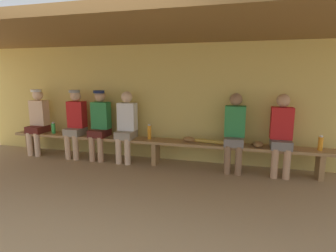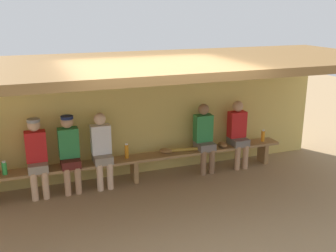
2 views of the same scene
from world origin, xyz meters
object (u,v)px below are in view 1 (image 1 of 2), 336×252
player_in_blue (235,129)px  water_bottle_orange (149,132)px  player_in_white (100,122)px  baseball_glove_worn (189,139)px  water_bottle_green (53,128)px  player_in_red (126,124)px  player_with_sunglasses (38,119)px  bench (156,144)px  player_middle (281,132)px  baseball_bat (205,141)px  baseball_glove_tan (258,144)px  player_rightmost (76,120)px  water_bottle_clear (321,143)px

player_in_blue → water_bottle_orange: size_ratio=4.80×
player_in_white → baseball_glove_worn: size_ratio=5.60×
water_bottle_green → player_in_red: bearing=0.6°
player_in_white → player_with_sunglasses: size_ratio=1.00×
bench → baseball_glove_worn: baseball_glove_worn is taller
player_in_red → player_middle: (2.72, 0.00, 0.00)m
player_in_blue → baseball_bat: bearing=-179.6°
baseball_glove_worn → baseball_glove_tan: (1.17, -0.05, 0.00)m
player_in_white → player_rightmost: size_ratio=1.00×
water_bottle_green → baseball_glove_tan: (3.98, -0.02, -0.06)m
player_rightmost → player_middle: bearing=-0.0°
player_in_white → water_bottle_clear: size_ratio=5.56×
player_in_blue → baseball_bat: 0.54m
player_in_red → player_with_sunglasses: bearing=180.0°
water_bottle_green → baseball_bat: 3.11m
player_rightmost → water_bottle_clear: size_ratio=5.56×
baseball_glove_worn → bench: bearing=-145.2°
player_rightmost → player_middle: size_ratio=1.01×
baseball_glove_tan → baseball_glove_worn: bearing=90.7°
water_bottle_green → water_bottle_orange: (2.06, 0.03, 0.02)m
player_in_red → water_bottle_clear: 3.31m
player_in_blue → baseball_glove_worn: player_in_blue is taller
player_with_sunglasses → baseball_bat: (3.48, -0.00, -0.25)m
player_in_red → baseball_glove_tan: (2.37, -0.03, -0.22)m
player_in_white → water_bottle_clear: (3.86, -0.01, -0.17)m
player_middle → player_in_blue: size_ratio=1.00×
player_in_white → water_bottle_clear: bearing=-0.1°
player_in_blue → baseball_glove_worn: (-0.78, 0.01, -0.22)m
water_bottle_green → baseball_glove_worn: water_bottle_green is taller
player_rightmost → water_bottle_clear: (4.40, -0.01, -0.17)m
player_with_sunglasses → baseball_bat: 3.49m
bench → player_rightmost: 1.71m
player_middle → baseball_glove_tan: 0.42m
player_in_white → water_bottle_orange: player_in_white is taller
player_in_red → player_in_white: (-0.55, 0.00, 0.02)m
bench → player_in_blue: size_ratio=4.49×
bench → water_bottle_green: water_bottle_green is taller
player_rightmost → water_bottle_orange: size_ratio=4.84×
player_rightmost → player_middle: 3.81m
water_bottle_orange → baseball_glove_tan: bearing=-1.5°
baseball_bat → player_rightmost: bearing=-171.8°
player_rightmost → baseball_glove_tan: bearing=-0.6°
player_in_blue → baseball_glove_worn: bearing=178.9°
player_middle → water_bottle_orange: 2.27m
player_in_white → water_bottle_green: 1.07m
water_bottle_orange → water_bottle_clear: bearing=-0.5°
player_in_white → player_rightmost: bearing=180.0°
player_in_blue → water_bottle_clear: player_in_blue is taller
bench → player_with_sunglasses: bearing=179.9°
player_in_white → baseball_glove_tan: size_ratio=5.60×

